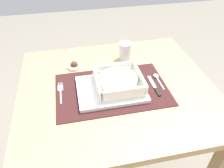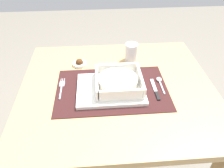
# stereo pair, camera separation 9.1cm
# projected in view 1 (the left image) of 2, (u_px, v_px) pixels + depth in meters

# --- Properties ---
(dining_table) EXTENTS (0.84, 0.74, 0.76)m
(dining_table) POSITION_uv_depth(u_px,v_px,m) (116.00, 106.00, 1.03)
(dining_table) COLOR tan
(dining_table) RESTS_ON ground
(placemat) EXTENTS (0.47, 0.31, 0.00)m
(placemat) POSITION_uv_depth(u_px,v_px,m) (112.00, 89.00, 0.93)
(placemat) COLOR #381919
(placemat) RESTS_ON dining_table
(serving_plate) EXTENTS (0.28, 0.21, 0.02)m
(serving_plate) POSITION_uv_depth(u_px,v_px,m) (111.00, 89.00, 0.92)
(serving_plate) COLOR white
(serving_plate) RESTS_ON placemat
(porridge_bowl) EXTENTS (0.19, 0.19, 0.05)m
(porridge_bowl) POSITION_uv_depth(u_px,v_px,m) (119.00, 81.00, 0.91)
(porridge_bowl) COLOR white
(porridge_bowl) RESTS_ON serving_plate
(fork) EXTENTS (0.02, 0.14, 0.00)m
(fork) POSITION_uv_depth(u_px,v_px,m) (61.00, 91.00, 0.92)
(fork) COLOR silver
(fork) RESTS_ON placemat
(spoon) EXTENTS (0.02, 0.11, 0.01)m
(spoon) POSITION_uv_depth(u_px,v_px,m) (157.00, 77.00, 0.99)
(spoon) COLOR silver
(spoon) RESTS_ON placemat
(butter_knife) EXTENTS (0.01, 0.14, 0.01)m
(butter_knife) POSITION_uv_depth(u_px,v_px,m) (155.00, 87.00, 0.94)
(butter_knife) COLOR black
(butter_knife) RESTS_ON placemat
(drinking_glass) EXTENTS (0.06, 0.06, 0.09)m
(drinking_glass) POSITION_uv_depth(u_px,v_px,m) (125.00, 52.00, 1.10)
(drinking_glass) COLOR white
(drinking_glass) RESTS_ON dining_table
(condiment_saucer) EXTENTS (0.07, 0.07, 0.04)m
(condiment_saucer) POSITION_uv_depth(u_px,v_px,m) (74.00, 66.00, 1.05)
(condiment_saucer) COLOR white
(condiment_saucer) RESTS_ON dining_table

